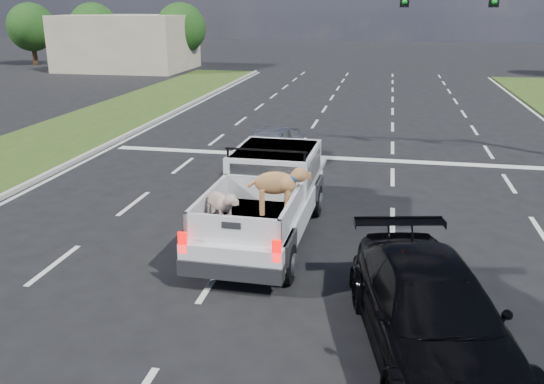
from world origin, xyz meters
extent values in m
plane|color=black|center=(0.00, 0.00, 0.00)|extent=(160.00, 160.00, 0.00)
cube|color=silver|center=(-5.25, 6.00, 0.01)|extent=(0.12, 60.00, 0.01)
cube|color=silver|center=(-1.75, 6.00, 0.01)|extent=(0.12, 60.00, 0.01)
cube|color=silver|center=(1.75, 6.00, 0.01)|extent=(0.12, 60.00, 0.01)
cube|color=silver|center=(5.25, 6.00, 0.01)|extent=(0.12, 60.00, 0.01)
cube|color=silver|center=(-8.80, 6.00, 0.01)|extent=(0.15, 60.00, 0.01)
cube|color=silver|center=(0.00, 10.00, 0.01)|extent=(17.00, 0.45, 0.01)
cube|color=#A39D95|center=(-9.05, 6.00, 0.07)|extent=(0.15, 60.00, 0.14)
cube|color=#BEB091|center=(-20.00, 36.00, 2.20)|extent=(10.00, 8.00, 4.40)
cylinder|color=#332114|center=(-30.00, 38.00, 1.08)|extent=(0.44, 0.44, 2.16)
sphere|color=#10380F|center=(-30.00, 38.00, 3.30)|extent=(4.20, 4.20, 4.20)
cylinder|color=#332114|center=(-24.00, 38.00, 1.08)|extent=(0.44, 0.44, 2.16)
sphere|color=#10380F|center=(-24.00, 38.00, 3.30)|extent=(4.20, 4.20, 4.20)
cylinder|color=#332114|center=(-16.00, 38.00, 1.08)|extent=(0.44, 0.44, 2.16)
sphere|color=#10380F|center=(-16.00, 38.00, 3.30)|extent=(4.20, 4.20, 4.20)
cylinder|color=black|center=(-2.15, 0.20, 0.40)|extent=(0.31, 0.81, 0.80)
cylinder|color=black|center=(-0.32, 0.17, 0.40)|extent=(0.31, 0.81, 0.80)
cylinder|color=black|center=(-2.08, 4.09, 0.40)|extent=(0.31, 0.81, 0.80)
cylinder|color=black|center=(-0.25, 4.06, 0.40)|extent=(0.31, 0.81, 0.80)
cube|color=silver|center=(-1.20, 2.18, 0.69)|extent=(2.11, 5.61, 0.55)
cube|color=silver|center=(-1.17, 3.50, 1.42)|extent=(1.98, 2.46, 0.90)
cube|color=black|center=(-1.20, 2.30, 1.45)|extent=(1.63, 0.06, 0.65)
cylinder|color=black|center=(-1.19, 2.44, 2.08)|extent=(1.89, 0.09, 0.05)
cube|color=black|center=(-1.22, 0.95, 0.94)|extent=(1.92, 2.72, 0.06)
cube|color=silver|center=(-2.12, 0.96, 1.24)|extent=(0.14, 2.68, 0.55)
cube|color=silver|center=(-0.33, 0.93, 1.24)|extent=(0.14, 2.68, 0.55)
cube|color=silver|center=(-1.25, -0.35, 1.24)|extent=(1.87, 0.12, 0.55)
cube|color=#D50405|center=(-2.15, -0.56, 1.00)|extent=(0.17, 0.07, 0.42)
cube|color=#D50405|center=(-0.36, -0.59, 1.00)|extent=(0.17, 0.07, 0.42)
cube|color=black|center=(-1.25, -0.50, 0.51)|extent=(2.03, 0.35, 0.32)
imported|color=silver|center=(-2.39, 8.45, 0.67)|extent=(2.10, 4.12, 1.34)
imported|color=black|center=(2.29, -1.80, 0.72)|extent=(3.03, 5.27, 1.44)
camera|label=1|loc=(1.42, -9.92, 5.22)|focal=38.00mm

